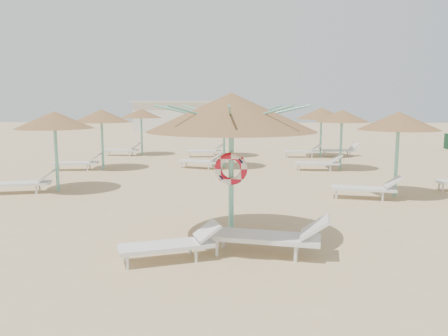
{
  "coord_description": "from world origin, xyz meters",
  "views": [
    {
      "loc": [
        0.64,
        -9.35,
        2.9
      ],
      "look_at": [
        0.19,
        1.53,
        1.3
      ],
      "focal_mm": 35.0,
      "sensor_mm": 36.0,
      "label": 1
    }
  ],
  "objects": [
    {
      "name": "palapa_field",
      "position": [
        0.95,
        10.27,
        2.31
      ],
      "size": [
        18.12,
        13.39,
        2.7
      ],
      "color": "#70C2AE",
      "rests_on": "ground"
    },
    {
      "name": "ground",
      "position": [
        0.0,
        0.0,
        0.0
      ],
      "size": [
        120.0,
        120.0,
        0.0
      ],
      "primitive_type": "plane",
      "color": "tan",
      "rests_on": "ground"
    },
    {
      "name": "main_palapa",
      "position": [
        0.42,
        -0.4,
        2.73
      ],
      "size": [
        3.49,
        3.49,
        3.13
      ],
      "color": "#70C2AE",
      "rests_on": "ground"
    },
    {
      "name": "lounger_main_b",
      "position": [
        1.25,
        -1.22,
        0.39
      ],
      "size": [
        2.35,
        1.09,
        0.82
      ],
      "rotation": [
        0.0,
        0.0,
        -0.19
      ],
      "color": "silver",
      "rests_on": "ground"
    },
    {
      "name": "lounger_main_a",
      "position": [
        -0.63,
        -1.56,
        0.33
      ],
      "size": [
        1.96,
        1.16,
        0.68
      ],
      "rotation": [
        0.0,
        0.0,
        0.34
      ],
      "color": "silver",
      "rests_on": "ground"
    },
    {
      "name": "service_hut",
      "position": [
        -6.0,
        35.0,
        1.64
      ],
      "size": [
        8.4,
        4.4,
        3.25
      ],
      "color": "silver",
      "rests_on": "ground"
    }
  ]
}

